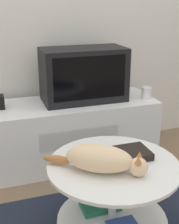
% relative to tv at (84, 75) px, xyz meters
% --- Properties ---
extents(wall_back, '(8.00, 0.05, 2.60)m').
position_rel_tv_xyz_m(wall_back, '(-0.07, 0.32, 0.56)').
color(wall_back, silver).
rests_on(wall_back, ground_plane).
extents(tv_stand, '(1.39, 0.51, 0.52)m').
position_rel_tv_xyz_m(tv_stand, '(-0.12, -0.03, -0.47)').
color(tv_stand, white).
rests_on(tv_stand, ground_plane).
extents(tv, '(0.66, 0.34, 0.42)m').
position_rel_tv_xyz_m(tv, '(0.00, 0.00, 0.00)').
color(tv, black).
rests_on(tv, tv_stand).
extents(mug, '(0.08, 0.08, 0.10)m').
position_rel_tv_xyz_m(mug, '(0.50, -0.14, -0.16)').
color(mug, white).
rests_on(mug, tv_stand).
extents(coffee_table, '(0.72, 0.72, 0.46)m').
position_rel_tv_xyz_m(coffee_table, '(-0.14, -0.97, -0.43)').
color(coffee_table, '#B2B2B7').
rests_on(coffee_table, rug).
extents(dvd_box, '(0.21, 0.17, 0.04)m').
position_rel_tv_xyz_m(dvd_box, '(-0.03, -0.93, -0.24)').
color(dvd_box, black).
rests_on(dvd_box, coffee_table).
extents(cat, '(0.48, 0.35, 0.14)m').
position_rel_tv_xyz_m(cat, '(-0.23, -1.02, -0.19)').
color(cat, beige).
rests_on(cat, coffee_table).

